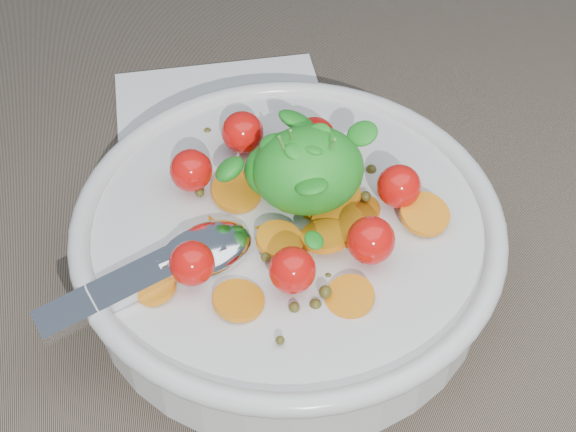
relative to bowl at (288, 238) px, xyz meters
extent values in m
plane|color=#716250|center=(-0.01, -0.02, -0.03)|extent=(6.00, 6.00, 0.00)
cylinder|color=silver|center=(0.00, 0.00, -0.01)|extent=(0.28, 0.28, 0.05)
torus|color=silver|center=(0.00, 0.00, 0.02)|extent=(0.29, 0.29, 0.01)
cylinder|color=silver|center=(0.00, 0.00, -0.03)|extent=(0.14, 0.14, 0.01)
cylinder|color=brown|center=(0.00, 0.00, -0.01)|extent=(0.25, 0.25, 0.04)
cylinder|color=orange|center=(-0.07, 0.07, 0.01)|extent=(0.05, 0.05, 0.01)
cylinder|color=orange|center=(-0.06, 0.00, 0.01)|extent=(0.04, 0.04, 0.01)
cylinder|color=orange|center=(-0.04, -0.06, 0.02)|extent=(0.04, 0.04, 0.01)
cylinder|color=orange|center=(0.00, 0.05, 0.02)|extent=(0.04, 0.04, 0.02)
cylinder|color=orange|center=(-0.03, 0.03, 0.02)|extent=(0.05, 0.05, 0.01)
cylinder|color=orange|center=(0.02, -0.03, 0.03)|extent=(0.05, 0.05, 0.01)
cylinder|color=orange|center=(-0.09, -0.04, 0.02)|extent=(0.03, 0.03, 0.01)
cylinder|color=orange|center=(0.03, -0.01, 0.02)|extent=(0.04, 0.04, 0.02)
cylinder|color=orange|center=(-0.01, -0.02, 0.03)|extent=(0.04, 0.04, 0.01)
cylinder|color=orange|center=(0.09, -0.02, 0.03)|extent=(0.05, 0.05, 0.01)
cylinder|color=orange|center=(0.05, 0.00, 0.02)|extent=(0.04, 0.04, 0.01)
cylinder|color=orange|center=(0.02, -0.07, 0.02)|extent=(0.04, 0.04, 0.01)
cylinder|color=orange|center=(-0.02, -0.01, 0.02)|extent=(0.03, 0.03, 0.01)
cylinder|color=orange|center=(0.04, 0.03, 0.02)|extent=(0.04, 0.04, 0.01)
cylinder|color=orange|center=(0.03, 0.00, 0.02)|extent=(0.04, 0.03, 0.02)
cylinder|color=orange|center=(0.04, 0.01, 0.02)|extent=(0.04, 0.04, 0.01)
cylinder|color=orange|center=(0.03, 0.02, 0.03)|extent=(0.03, 0.03, 0.01)
sphere|color=#464317|center=(-0.05, 0.05, 0.02)|extent=(0.01, 0.01, 0.01)
sphere|color=#464317|center=(-0.03, -0.09, 0.02)|extent=(0.01, 0.01, 0.01)
sphere|color=#464317|center=(0.00, -0.07, 0.02)|extent=(0.01, 0.01, 0.01)
sphere|color=#464317|center=(-0.01, 0.03, 0.03)|extent=(0.01, 0.01, 0.01)
sphere|color=#464317|center=(-0.02, -0.03, 0.03)|extent=(0.01, 0.01, 0.01)
sphere|color=#464317|center=(0.04, -0.02, 0.02)|extent=(0.01, 0.01, 0.01)
sphere|color=#464317|center=(-0.01, -0.07, 0.02)|extent=(0.01, 0.01, 0.01)
sphere|color=#464317|center=(-0.05, 0.03, 0.03)|extent=(0.01, 0.01, 0.01)
sphere|color=#464317|center=(0.04, -0.02, 0.02)|extent=(0.01, 0.01, 0.01)
sphere|color=#464317|center=(-0.04, 0.10, 0.02)|extent=(0.01, 0.01, 0.01)
sphere|color=#464317|center=(0.02, 0.06, 0.02)|extent=(0.01, 0.01, 0.01)
sphere|color=#464317|center=(0.01, -0.07, 0.02)|extent=(0.01, 0.01, 0.01)
sphere|color=#464317|center=(0.03, -0.03, 0.02)|extent=(0.01, 0.01, 0.01)
sphere|color=#464317|center=(0.01, -0.05, 0.02)|extent=(0.01, 0.01, 0.01)
sphere|color=#464317|center=(0.03, -0.02, 0.02)|extent=(0.01, 0.01, 0.01)
sphere|color=#464317|center=(0.06, 0.01, 0.02)|extent=(0.01, 0.01, 0.01)
sphere|color=#464317|center=(0.07, 0.03, 0.02)|extent=(0.01, 0.01, 0.01)
sphere|color=#464317|center=(0.09, 0.00, 0.02)|extent=(0.01, 0.01, 0.01)
sphere|color=red|center=(0.07, 0.00, 0.04)|extent=(0.03, 0.03, 0.03)
sphere|color=red|center=(0.03, 0.05, 0.04)|extent=(0.03, 0.03, 0.03)
sphere|color=red|center=(-0.02, 0.07, 0.04)|extent=(0.03, 0.03, 0.03)
sphere|color=red|center=(-0.06, 0.04, 0.04)|extent=(0.03, 0.03, 0.03)
sphere|color=red|center=(-0.07, -0.04, 0.04)|extent=(0.03, 0.03, 0.03)
sphere|color=red|center=(-0.01, -0.06, 0.04)|extent=(0.03, 0.03, 0.03)
sphere|color=red|center=(0.04, -0.04, 0.04)|extent=(0.03, 0.03, 0.03)
ellipsoid|color=green|center=(0.02, 0.01, 0.05)|extent=(0.07, 0.06, 0.05)
ellipsoid|color=green|center=(0.00, 0.02, 0.04)|extent=(0.04, 0.04, 0.03)
ellipsoid|color=green|center=(0.02, 0.01, 0.06)|extent=(0.04, 0.04, 0.02)
ellipsoid|color=green|center=(-0.03, 0.02, 0.05)|extent=(0.03, 0.03, 0.03)
ellipsoid|color=green|center=(0.06, 0.03, 0.06)|extent=(0.02, 0.02, 0.02)
ellipsoid|color=green|center=(0.01, 0.01, 0.07)|extent=(0.03, 0.03, 0.02)
ellipsoid|color=green|center=(0.02, 0.02, 0.06)|extent=(0.03, 0.03, 0.02)
ellipsoid|color=green|center=(0.02, 0.01, 0.06)|extent=(0.02, 0.02, 0.02)
ellipsoid|color=green|center=(0.02, 0.01, 0.06)|extent=(0.03, 0.04, 0.03)
ellipsoid|color=green|center=(0.01, 0.00, 0.08)|extent=(0.02, 0.02, 0.01)
ellipsoid|color=green|center=(0.01, -0.02, 0.07)|extent=(0.02, 0.02, 0.02)
ellipsoid|color=green|center=(0.01, -0.01, 0.07)|extent=(0.02, 0.02, 0.01)
ellipsoid|color=green|center=(-0.01, 0.00, 0.05)|extent=(0.02, 0.02, 0.02)
ellipsoid|color=green|center=(0.02, 0.02, 0.07)|extent=(0.02, 0.02, 0.02)
ellipsoid|color=green|center=(0.01, 0.02, 0.06)|extent=(0.03, 0.03, 0.01)
ellipsoid|color=green|center=(0.02, 0.01, 0.07)|extent=(0.02, 0.02, 0.02)
ellipsoid|color=green|center=(0.02, 0.00, 0.06)|extent=(0.02, 0.02, 0.02)
ellipsoid|color=green|center=(0.00, 0.02, 0.07)|extent=(0.03, 0.03, 0.02)
ellipsoid|color=green|center=(0.02, 0.01, 0.06)|extent=(0.03, 0.03, 0.02)
ellipsoid|color=green|center=(0.01, -0.04, 0.04)|extent=(0.02, 0.02, 0.01)
ellipsoid|color=green|center=(0.01, -0.01, 0.05)|extent=(0.02, 0.02, 0.02)
ellipsoid|color=green|center=(0.01, 0.01, 0.07)|extent=(0.03, 0.03, 0.02)
ellipsoid|color=green|center=(0.02, 0.05, 0.06)|extent=(0.04, 0.04, 0.03)
ellipsoid|color=green|center=(0.02, 0.01, 0.06)|extent=(0.02, 0.02, 0.02)
ellipsoid|color=green|center=(0.02, 0.02, 0.06)|extent=(0.03, 0.03, 0.03)
cylinder|color=#4C8C33|center=(0.00, 0.01, 0.07)|extent=(0.01, 0.00, 0.05)
cylinder|color=#4C8C33|center=(0.01, 0.02, 0.07)|extent=(0.01, 0.01, 0.05)
cylinder|color=#4C8C33|center=(0.03, 0.01, 0.07)|extent=(0.01, 0.02, 0.05)
ellipsoid|color=silver|center=(-0.06, -0.02, 0.03)|extent=(0.07, 0.06, 0.02)
cube|color=silver|center=(-0.11, -0.04, 0.02)|extent=(0.12, 0.06, 0.02)
cylinder|color=silver|center=(-0.08, -0.03, 0.03)|extent=(0.03, 0.02, 0.01)
cube|color=white|center=(-0.02, 0.17, -0.03)|extent=(0.18, 0.16, 0.01)
camera|label=1|loc=(-0.08, -0.35, 0.42)|focal=50.00mm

